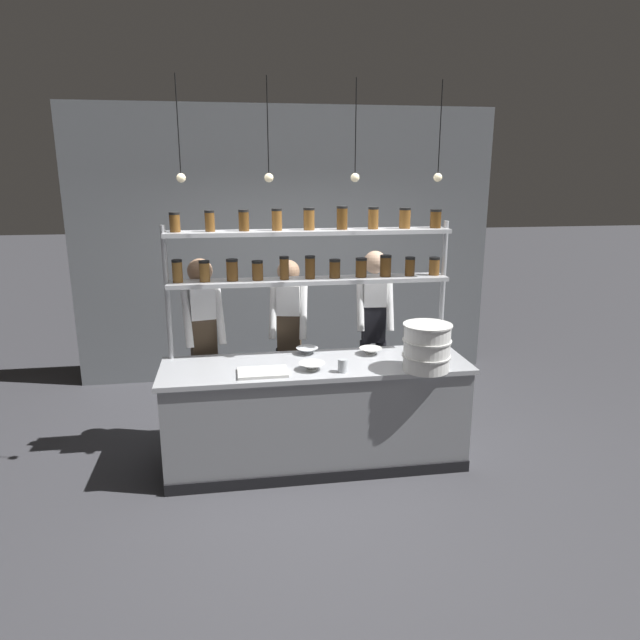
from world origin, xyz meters
The scene contains 14 objects.
ground_plane centered at (0.00, 0.00, 0.00)m, with size 40.00×40.00×0.00m, color #3D3D42.
back_wall centered at (0.00, 2.32, 1.62)m, with size 5.00×0.12×3.23m, color gray.
prep_counter centered at (0.00, 0.00, 0.46)m, with size 2.60×0.76×0.92m.
spice_shelf_unit centered at (0.01, 0.33, 1.74)m, with size 2.48×0.28×2.21m.
chef_left centered at (-0.95, 0.56, 1.02)m, with size 0.41×0.33×1.75m.
chef_center centered at (-0.15, 0.77, 0.97)m, with size 0.40×0.33×1.69m.
chef_right centered at (0.70, 0.81, 1.02)m, with size 0.38×0.32×1.75m.
container_stack centered at (0.87, -0.30, 1.11)m, with size 0.40×0.40×0.39m.
cutting_board centered at (-0.46, -0.19, 0.93)m, with size 0.40×0.26×0.02m.
prep_bowl_near_left centered at (0.52, 0.18, 0.95)m, with size 0.20×0.20×0.06m.
prep_bowl_center_front centered at (-0.04, 0.28, 0.95)m, with size 0.20×0.20×0.05m.
prep_bowl_center_back centered at (-0.05, -0.15, 0.95)m, with size 0.22×0.22×0.06m.
serving_cup_front centered at (0.18, -0.25, 0.97)m, with size 0.08×0.08×0.11m.
pendant_light_row centered at (-0.02, 0.00, 2.49)m, with size 2.09×0.07×0.77m.
Camera 1 is at (-0.68, -4.52, 2.50)m, focal length 32.00 mm.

